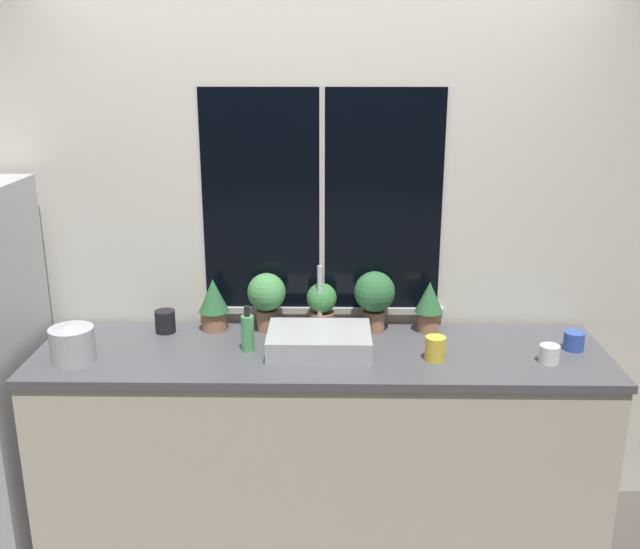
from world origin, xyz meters
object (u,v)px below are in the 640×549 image
Objects in this scene: sink at (319,340)px; soap_bottle at (248,332)px; potted_plant_right at (374,296)px; mug_yellow at (435,348)px; potted_plant_far_right at (429,304)px; potted_plant_center at (322,306)px; mug_black at (165,321)px; mug_blue at (574,341)px; mug_white at (549,354)px; potted_plant_far_left at (214,303)px; kettle at (72,343)px; potted_plant_left at (267,296)px.

soap_bottle is (-0.31, -0.01, 0.04)m from sink.
mug_yellow is at bearing -54.22° from potted_plant_right.
potted_plant_center is at bearing 180.00° from potted_plant_far_right.
mug_black is 1.18× the size of mug_blue.
soap_bottle is at bearing 173.78° from mug_yellow.
sink is at bearing -15.43° from mug_black.
potted_plant_far_right is 0.65m from mug_blue.
sink is 4.34× the size of mug_yellow.
sink is 0.37m from potted_plant_right.
mug_white is (0.46, -0.35, -0.10)m from potted_plant_far_right.
potted_plant_far_right is at bearing 87.56° from mug_yellow.
potted_plant_far_left is 1.08× the size of potted_plant_center.
potted_plant_right is 0.26m from potted_plant_far_right.
mug_white is 0.21m from mug_blue.
mug_black is (-0.41, 0.21, -0.03)m from soap_bottle.
soap_bottle is 1.97× the size of mug_black.
potted_plant_far_right reaches higher than mug_white.
kettle reaches higher than mug_yellow.
sink is 5.06× the size of mug_blue.
potted_plant_far_left reaches higher than potted_plant_far_right.
kettle is (-0.54, -0.37, -0.05)m from potted_plant_far_left.
potted_plant_far_left is (-0.50, 0.23, 0.09)m from sink.
mug_white is at bearing -26.31° from potted_plant_right.
mug_blue is (1.36, -0.21, -0.13)m from potted_plant_left.
mug_blue is (1.61, -0.21, -0.09)m from potted_plant_far_left.
potted_plant_far_right reaches higher than mug_yellow.
potted_plant_left is at bearing 180.00° from potted_plant_far_right.
soap_bottle is (-0.56, -0.25, -0.09)m from potted_plant_right.
potted_plant_far_right is 1.23m from mug_black.
potted_plant_right is 3.43× the size of mug_white.
potted_plant_center reaches higher than kettle.
kettle is at bearing -132.78° from mug_black.
soap_bottle reaches higher than mug_blue.
potted_plant_right is 1.34m from kettle.
potted_plant_center is at bearing 0.00° from potted_plant_far_left.
mug_black is at bearing -178.48° from potted_plant_far_right.
mug_blue is 2.16m from kettle.
potted_plant_far_left is at bearing 34.61° from kettle.
potted_plant_far_right reaches higher than soap_bottle.
mug_black is at bearing -178.08° from potted_plant_right.
potted_plant_left is 0.87m from kettle.
potted_plant_far_right is at bearing 13.55° from kettle.
potted_plant_left is 1.15× the size of potted_plant_far_right.
potted_plant_far_left is 0.75m from potted_plant_right.
potted_plant_right reaches higher than potted_plant_center.
potted_plant_far_right is 0.34m from mug_yellow.
sink reaches higher than potted_plant_right.
kettle reaches higher than mug_blue.
potted_plant_far_left is 1.03× the size of potted_plant_far_right.
potted_plant_left is 1.39m from mug_blue.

